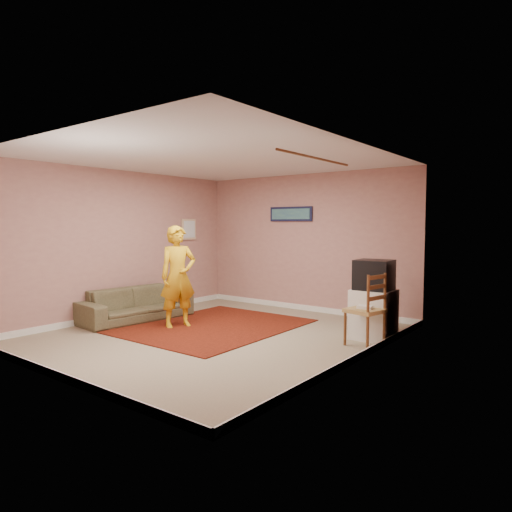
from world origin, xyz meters
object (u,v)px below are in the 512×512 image
Objects in this scene: crt_tv at (374,275)px; sofa at (136,304)px; chair_a at (377,300)px; person at (178,277)px; tv_cabinet at (373,314)px; chair_b at (365,301)px.

crt_tv is 4.01m from sofa.
person is at bearing -146.09° from chair_a.
chair_a is 0.24× the size of sofa.
tv_cabinet is 0.44× the size of person.
crt_tv is 0.97× the size of chair_b.
chair_a reaches higher than sofa.
crt_tv is 0.28× the size of sofa.
chair_a is 0.86× the size of chair_b.
chair_b is 0.28× the size of sofa.
chair_b is (0.05, -0.41, 0.25)m from tv_cabinet.
crt_tv reaches higher than tv_cabinet.
crt_tv is at bearing -70.84° from chair_a.
chair_a is 4.00m from sofa.
person reaches higher than crt_tv.
chair_b is 0.33× the size of person.
sofa is (-3.75, -1.27, -0.08)m from tv_cabinet.
chair_b is 2.96m from person.
person is at bearing -63.76° from chair_b.
sofa is at bearing -164.28° from crt_tv.
chair_a is 0.28× the size of person.
chair_a is (-0.08, 0.32, -0.41)m from crt_tv.
person reaches higher than chair_a.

